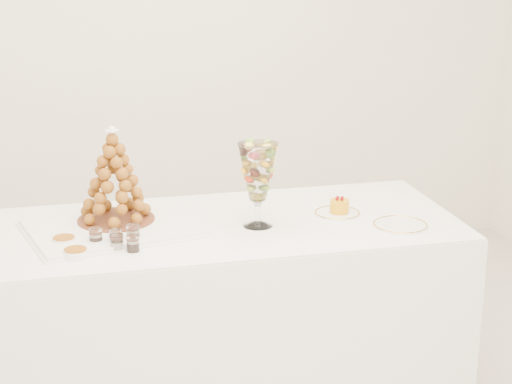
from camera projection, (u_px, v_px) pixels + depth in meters
name	position (u px, v px, depth m)	size (l,w,h in m)	color
buffet_table	(207.00, 314.00, 3.58)	(2.11, 0.92, 0.79)	white
lace_tray	(113.00, 228.00, 3.40)	(0.64, 0.48, 0.02)	white
macaron_vase	(258.00, 173.00, 3.39)	(0.16, 0.16, 0.34)	white
cake_plate	(337.00, 213.00, 3.59)	(0.19, 0.19, 0.01)	white
spare_plate	(400.00, 225.00, 3.44)	(0.23, 0.23, 0.01)	white
verrine_a	(96.00, 237.00, 3.23)	(0.05, 0.05, 0.07)	white
verrine_b	(116.00, 238.00, 3.23)	(0.05, 0.05, 0.06)	white
verrine_c	(133.00, 233.00, 3.27)	(0.05, 0.05, 0.07)	white
verrine_d	(117.00, 242.00, 3.18)	(0.05, 0.05, 0.06)	white
verrine_e	(133.00, 243.00, 3.17)	(0.05, 0.05, 0.06)	white
ramekin_back	(64.00, 241.00, 3.24)	(0.09, 0.09, 0.03)	white
ramekin_front	(76.00, 253.00, 3.12)	(0.09, 0.09, 0.03)	white
croquembouche	(114.00, 175.00, 3.40)	(0.33, 0.33, 0.39)	brown
mousse_cake	(339.00, 206.00, 3.58)	(0.08, 0.08, 0.07)	#E39C0A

